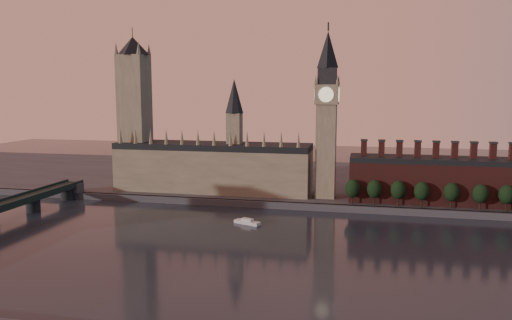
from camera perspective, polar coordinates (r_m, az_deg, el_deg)
The scene contains 14 objects.
ground at distance 213.82m, azimuth 2.74°, elevation -11.24°, with size 900.00×900.00×0.00m, color black.
north_bank at distance 384.84m, azimuth 7.22°, elevation -2.38°, with size 900.00×182.00×4.00m.
palace_of_westminster at distance 332.63m, azimuth -4.86°, elevation -0.53°, with size 130.00×30.30×74.00m.
victoria_tower at distance 349.95m, azimuth -13.70°, elevation 5.85°, with size 24.00×24.00×108.00m.
big_ben at distance 310.44m, azimuth 8.08°, elevation 5.36°, with size 15.00×15.00×107.00m.
chimney_block at distance 317.04m, azimuth 20.66°, elevation -2.12°, with size 110.00×25.00×37.00m.
embankment_tree_0 at distance 298.27m, azimuth 10.98°, elevation -3.20°, with size 8.60×8.60×14.88m.
embankment_tree_1 at distance 299.06m, azimuth 13.37°, elevation -3.25°, with size 8.60×8.60×14.88m.
embankment_tree_2 at distance 299.92m, azimuth 15.94°, elevation -3.30°, with size 8.60×8.60×14.88m.
embankment_tree_3 at distance 300.08m, azimuth 18.41°, elevation -3.40°, with size 8.60×8.60×14.88m.
embankment_tree_4 at distance 303.34m, azimuth 21.44°, elevation -3.43°, with size 8.60×8.60×14.88m.
embankment_tree_5 at distance 304.91m, azimuth 24.26°, elevation -3.52°, with size 8.60×8.60×14.88m.
embankment_tree_6 at distance 308.50m, azimuth 26.73°, elevation -3.54°, with size 8.60×8.60×14.88m.
river_boat at distance 266.92m, azimuth -1.00°, elevation -7.08°, with size 15.29×9.39×2.96m.
Camera 1 is at (33.57, -199.27, 69.88)m, focal length 35.00 mm.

